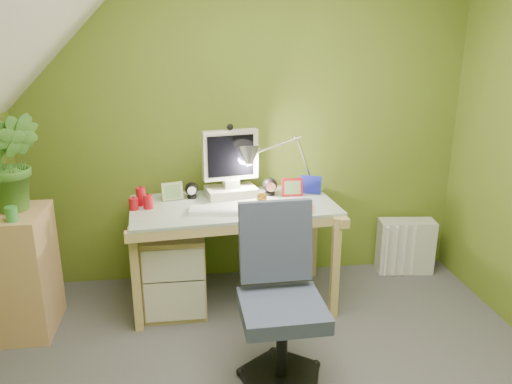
{
  "coord_description": "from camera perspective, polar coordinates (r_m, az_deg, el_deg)",
  "views": [
    {
      "loc": [
        -0.38,
        -1.93,
        1.79
      ],
      "look_at": [
        0.0,
        1.0,
        0.85
      ],
      "focal_mm": 35.0,
      "sensor_mm": 36.0,
      "label": 1
    }
  ],
  "objects": [
    {
      "name": "amber_tumbler",
      "position": [
        3.23,
        0.67,
        -0.97
      ],
      "size": [
        0.07,
        0.07,
        0.09
      ],
      "primitive_type": "cylinder",
      "rotation": [
        0.0,
        0.0,
        -0.11
      ],
      "color": "#845913",
      "rests_on": "desk"
    },
    {
      "name": "photo_frame_blue",
      "position": [
        3.52,
        6.26,
        0.84
      ],
      "size": [
        0.14,
        0.07,
        0.13
      ],
      "primitive_type": "cube",
      "rotation": [
        0.0,
        0.0,
        -0.36
      ],
      "color": "#151C95",
      "rests_on": "desk"
    },
    {
      "name": "keyboard",
      "position": [
        3.16,
        -3.85,
        -2.06
      ],
      "size": [
        0.43,
        0.2,
        0.02
      ],
      "primitive_type": "cube",
      "rotation": [
        0.0,
        0.0,
        -0.16
      ],
      "color": "white",
      "rests_on": "desk"
    },
    {
      "name": "radiator",
      "position": [
        4.08,
        16.69,
        -5.93
      ],
      "size": [
        0.44,
        0.22,
        0.42
      ],
      "primitive_type": "cube",
      "rotation": [
        0.0,
        0.0,
        -0.11
      ],
      "color": "silver",
      "rests_on": "floor"
    },
    {
      "name": "monitor",
      "position": [
        3.4,
        -2.94,
        3.9
      ],
      "size": [
        0.43,
        0.3,
        0.54
      ],
      "primitive_type": null,
      "rotation": [
        0.0,
        0.0,
        0.19
      ],
      "color": "beige",
      "rests_on": "desk"
    },
    {
      "name": "task_chair",
      "position": [
        2.64,
        3.04,
        -13.16
      ],
      "size": [
        0.5,
        0.5,
        0.88
      ],
      "primitive_type": null,
      "rotation": [
        0.0,
        0.0,
        0.03
      ],
      "color": "#3A425F",
      "rests_on": "floor"
    },
    {
      "name": "mouse",
      "position": [
        3.22,
        4.35,
        -1.54
      ],
      "size": [
        0.13,
        0.09,
        0.04
      ],
      "primitive_type": "ellipsoid",
      "rotation": [
        0.0,
        0.0,
        0.17
      ],
      "color": "white",
      "rests_on": "mousepad"
    },
    {
      "name": "candle_cluster",
      "position": [
        3.3,
        -13.07,
        -0.73
      ],
      "size": [
        0.16,
        0.14,
        0.12
      ],
      "primitive_type": null,
      "rotation": [
        0.0,
        0.0,
        -0.04
      ],
      "color": "#B00F1A",
      "rests_on": "desk"
    },
    {
      "name": "speaker_left",
      "position": [
        3.43,
        -7.36,
        0.19
      ],
      "size": [
        0.11,
        0.11,
        0.11
      ],
      "primitive_type": null,
      "rotation": [
        0.0,
        0.0,
        0.2
      ],
      "color": "black",
      "rests_on": "desk"
    },
    {
      "name": "photo_frame_green",
      "position": [
        3.41,
        -9.54,
        0.1
      ],
      "size": [
        0.14,
        0.05,
        0.12
      ],
      "primitive_type": "cube",
      "rotation": [
        0.0,
        0.0,
        0.24
      ],
      "color": "#A9BA80",
      "rests_on": "desk"
    },
    {
      "name": "green_cup",
      "position": [
        3.12,
        -26.16,
        -2.27
      ],
      "size": [
        0.08,
        0.08,
        0.09
      ],
      "primitive_type": "cylinder",
      "rotation": [
        0.0,
        0.0,
        -0.22
      ],
      "color": "#3C903F",
      "rests_on": "side_ledge"
    },
    {
      "name": "photo_frame_red",
      "position": [
        3.45,
        4.16,
        0.56
      ],
      "size": [
        0.15,
        0.02,
        0.12
      ],
      "primitive_type": "cube",
      "rotation": [
        0.0,
        0.0,
        -0.02
      ],
      "color": "#B0121E",
      "rests_on": "desk"
    },
    {
      "name": "slope_ceiling",
      "position": [
        2.03,
        -26.47,
        17.54
      ],
      "size": [
        1.1,
        3.2,
        1.1
      ],
      "primitive_type": "cube",
      "color": "white",
      "rests_on": "wall_left"
    },
    {
      "name": "side_ledge",
      "position": [
        3.41,
        -24.73,
        -8.3
      ],
      "size": [
        0.29,
        0.45,
        0.78
      ],
      "primitive_type": "cube",
      "color": "tan",
      "rests_on": "floor"
    },
    {
      "name": "speaker_right",
      "position": [
        3.47,
        1.59,
        0.64
      ],
      "size": [
        0.1,
        0.1,
        0.12
      ],
      "primitive_type": null,
      "rotation": [
        0.0,
        0.0,
        -0.0
      ],
      "color": "black",
      "rests_on": "desk"
    },
    {
      "name": "desk_lamp",
      "position": [
        3.46,
        4.54,
        4.64
      ],
      "size": [
        0.57,
        0.25,
        0.6
      ],
      "primitive_type": null,
      "rotation": [
        0.0,
        0.0,
        -0.02
      ],
      "color": "silver",
      "rests_on": "desk"
    },
    {
      "name": "desk",
      "position": [
        3.44,
        -2.53,
        -7.01
      ],
      "size": [
        1.39,
        0.79,
        0.72
      ],
      "primitive_type": null,
      "rotation": [
        0.0,
        0.0,
        0.09
      ],
      "color": "tan",
      "rests_on": "floor"
    },
    {
      "name": "wall_back",
      "position": [
        3.6,
        -1.24,
        8.21
      ],
      "size": [
        3.2,
        0.01,
        2.4
      ],
      "primitive_type": "cube",
      "color": "#5D7323",
      "rests_on": "floor"
    },
    {
      "name": "mousepad",
      "position": [
        3.22,
        4.35,
        -1.83
      ],
      "size": [
        0.28,
        0.23,
        0.01
      ],
      "primitive_type": "cube",
      "rotation": [
        0.0,
        0.0,
        -0.25
      ],
      "color": "red",
      "rests_on": "desk"
    },
    {
      "name": "potted_plant",
      "position": [
        3.24,
        -26.02,
        3.07
      ],
      "size": [
        0.37,
        0.32,
        0.58
      ],
      "primitive_type": "imported",
      "rotation": [
        0.0,
        0.0,
        0.2
      ],
      "color": "#3E7727",
      "rests_on": "side_ledge"
    }
  ]
}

